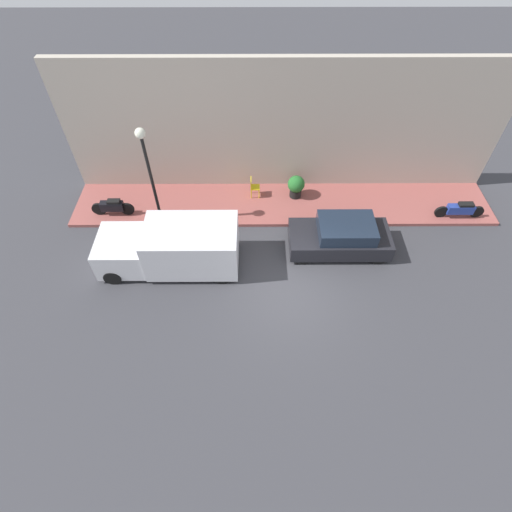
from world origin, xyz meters
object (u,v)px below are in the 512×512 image
parked_car (341,237)px  motorcycle_blue (461,209)px  streetlamp (147,159)px  delivery_van (171,247)px  motorcycle_black (113,207)px  potted_plant (296,186)px  cafe_chair (253,186)px

parked_car → motorcycle_blue: bearing=-72.5°
streetlamp → delivery_van: bearing=-159.9°
parked_car → motorcycle_blue: parked_car is taller
parked_car → delivery_van: bearing=97.0°
motorcycle_black → delivery_van: bearing=-132.8°
parked_car → potted_plant: bearing=26.8°
motorcycle_blue → cafe_chair: 8.79m
delivery_van → motorcycle_blue: delivery_van is taller
delivery_van → streetlamp: 3.31m
parked_car → cafe_chair: 4.59m
motorcycle_blue → potted_plant: 6.95m
potted_plant → cafe_chair: size_ratio=1.12×
potted_plant → cafe_chair: 1.87m
motorcycle_blue → streetlamp: 12.84m
delivery_van → motorcycle_blue: bearing=-78.2°
streetlamp → motorcycle_black: bearing=78.5°
delivery_van → streetlamp: size_ratio=1.19×
delivery_van → potted_plant: size_ratio=4.96×
motorcycle_blue → potted_plant: size_ratio=1.98×
parked_car → motorcycle_blue: size_ratio=1.89×
motorcycle_blue → motorcycle_black: bearing=89.1°
motorcycle_black → streetlamp: streetlamp is taller
delivery_van → potted_plant: delivery_van is taller
motorcycle_black → cafe_chair: bearing=-78.6°
potted_plant → delivery_van: bearing=127.9°
streetlamp → parked_car: bearing=-101.4°
motorcycle_black → potted_plant: potted_plant is taller
delivery_van → cafe_chair: size_ratio=5.55×
potted_plant → streetlamp: bearing=105.3°
cafe_chair → motorcycle_black: bearing=101.4°
delivery_van → cafe_chair: bearing=-38.2°
delivery_van → motorcycle_black: 3.96m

